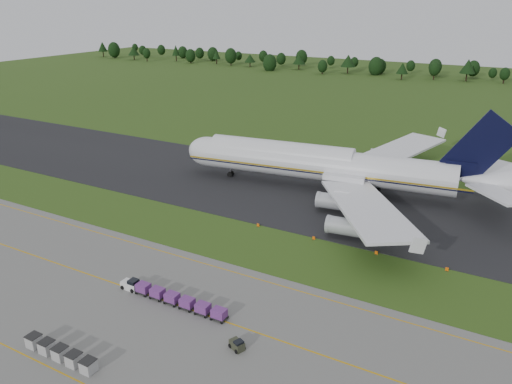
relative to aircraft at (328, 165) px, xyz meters
The scene contains 10 objects.
ground 33.67m from the aircraft, 92.18° to the right, with size 600.00×600.00×0.00m, color #2C4815.
apron 67.37m from the aircraft, 91.08° to the right, with size 300.00×52.00×0.06m, color slate.
taxiway 8.01m from the aircraft, 103.92° to the right, with size 300.00×40.00×0.08m, color black.
apron_markings 60.38m from the aircraft, 91.20° to the right, with size 300.00×30.20×0.01m.
tree_line 186.94m from the aircraft, 89.95° to the left, with size 528.73×22.26×11.72m.
aircraft is the anchor object (origin of this frame).
baggage_train 55.34m from the aircraft, 92.79° to the right, with size 18.62×1.69×1.62m.
utility_cart 60.47m from the aircraft, 79.33° to the right, with size 2.30×1.89×1.09m.
uld_row 71.83m from the aircraft, 95.51° to the right, with size 11.27×1.67×1.65m.
edge_markers 29.61m from the aircraft, 62.47° to the right, with size 35.73×0.30×0.60m.
Camera 1 is at (39.68, -70.22, 41.35)m, focal length 35.00 mm.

